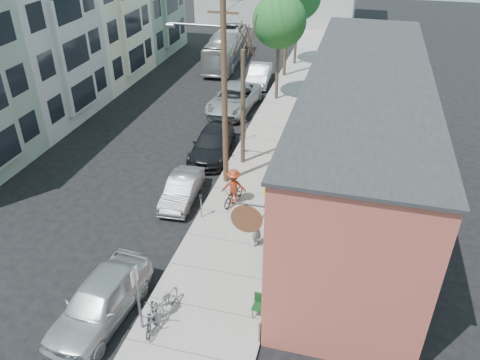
% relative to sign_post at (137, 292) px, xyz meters
% --- Properties ---
extents(ground, '(120.00, 120.00, 0.00)m').
position_rel_sign_post_xyz_m(ground, '(-2.35, 5.40, -1.83)').
color(ground, black).
extents(sidewalk, '(4.50, 58.00, 0.15)m').
position_rel_sign_post_xyz_m(sidewalk, '(1.90, 16.40, -1.76)').
color(sidewalk, gray).
rests_on(sidewalk, ground).
extents(cafe_building, '(6.60, 20.20, 6.61)m').
position_rel_sign_post_xyz_m(cafe_building, '(6.64, 10.39, 1.47)').
color(cafe_building, '#B14E41').
rests_on(cafe_building, ground).
extents(apartment_row, '(6.30, 32.00, 9.00)m').
position_rel_sign_post_xyz_m(apartment_row, '(-14.20, 19.40, 2.67)').
color(apartment_row, gray).
rests_on(apartment_row, ground).
extents(sign_post, '(0.07, 0.45, 2.80)m').
position_rel_sign_post_xyz_m(sign_post, '(0.00, 0.00, 0.00)').
color(sign_post, slate).
rests_on(sign_post, sidewalk).
extents(parking_meter_near, '(0.14, 0.14, 1.24)m').
position_rel_sign_post_xyz_m(parking_meter_near, '(-0.10, 6.76, -0.85)').
color(parking_meter_near, slate).
rests_on(parking_meter_near, sidewalk).
extents(parking_meter_far, '(0.14, 0.14, 1.24)m').
position_rel_sign_post_xyz_m(parking_meter_far, '(-0.10, 15.28, -0.85)').
color(parking_meter_far, slate).
rests_on(parking_meter_far, sidewalk).
extents(utility_pole_near, '(3.57, 0.28, 10.00)m').
position_rel_sign_post_xyz_m(utility_pole_near, '(0.04, 10.22, 3.58)').
color(utility_pole_near, '#503A28').
rests_on(utility_pole_near, sidewalk).
extents(utility_pole_far, '(1.80, 0.28, 10.00)m').
position_rel_sign_post_xyz_m(utility_pole_far, '(0.10, 27.70, 3.51)').
color(utility_pole_far, '#503A28').
rests_on(utility_pole_far, sidewalk).
extents(tree_bare, '(0.24, 0.24, 6.39)m').
position_rel_sign_post_xyz_m(tree_bare, '(0.45, 12.43, 1.51)').
color(tree_bare, '#44392C').
rests_on(tree_bare, sidewalk).
extents(tree_leafy_mid, '(3.71, 3.71, 7.43)m').
position_rel_sign_post_xyz_m(tree_leafy_mid, '(0.45, 22.41, 3.88)').
color(tree_leafy_mid, '#44392C').
rests_on(tree_leafy_mid, sidewalk).
extents(patio_chair_a, '(0.62, 0.62, 0.88)m').
position_rel_sign_post_xyz_m(patio_chair_a, '(3.81, 4.87, -1.24)').
color(patio_chair_a, '#0F3716').
rests_on(patio_chair_a, sidewalk).
extents(patio_chair_b, '(0.54, 0.54, 0.88)m').
position_rel_sign_post_xyz_m(patio_chair_b, '(3.84, 1.58, -1.24)').
color(patio_chair_b, '#0F3716').
rests_on(patio_chair_b, sidewalk).
extents(patron_grey, '(0.56, 0.70, 1.67)m').
position_rel_sign_post_xyz_m(patron_grey, '(2.84, 5.44, -0.85)').
color(patron_grey, slate).
rests_on(patron_grey, sidewalk).
extents(patron_green, '(0.87, 1.01, 1.81)m').
position_rel_sign_post_xyz_m(patron_green, '(3.18, 6.11, -0.78)').
color(patron_green, '#28662A').
rests_on(patron_green, sidewalk).
extents(cyclist, '(1.34, 0.97, 1.86)m').
position_rel_sign_post_xyz_m(cyclist, '(1.05, 8.31, -0.75)').
color(cyclist, maroon).
rests_on(cyclist, sidewalk).
extents(cyclist_bike, '(1.02, 1.85, 0.92)m').
position_rel_sign_post_xyz_m(cyclist_bike, '(1.05, 8.31, -1.22)').
color(cyclist_bike, black).
rests_on(cyclist_bike, sidewalk).
extents(parked_bike_a, '(0.70, 1.61, 0.93)m').
position_rel_sign_post_xyz_m(parked_bike_a, '(0.34, 0.10, -1.22)').
color(parked_bike_a, black).
rests_on(parked_bike_a, sidewalk).
extents(parked_bike_b, '(0.98, 2.12, 1.07)m').
position_rel_sign_post_xyz_m(parked_bike_b, '(0.54, 0.69, -1.15)').
color(parked_bike_b, slate).
rests_on(parked_bike_b, sidewalk).
extents(car_0, '(2.34, 5.05, 1.67)m').
position_rel_sign_post_xyz_m(car_0, '(-1.64, 0.19, -1.00)').
color(car_0, '#ABAFB3').
rests_on(car_0, ground).
extents(car_1, '(1.60, 3.96, 1.28)m').
position_rel_sign_post_xyz_m(car_1, '(-1.55, 8.08, -1.19)').
color(car_1, '#919398').
rests_on(car_1, ground).
extents(car_2, '(2.39, 5.17, 1.46)m').
position_rel_sign_post_xyz_m(car_2, '(-1.55, 13.04, -1.10)').
color(car_2, black).
rests_on(car_2, ground).
extents(car_3, '(3.07, 6.09, 1.65)m').
position_rel_sign_post_xyz_m(car_3, '(-2.11, 19.82, -1.01)').
color(car_3, '#A8ADB0').
rests_on(car_3, ground).
extents(car_4, '(1.95, 4.66, 1.50)m').
position_rel_sign_post_xyz_m(car_4, '(-1.55, 25.57, -1.08)').
color(car_4, '#ABAEB3').
rests_on(car_4, ground).
extents(bus, '(3.06, 9.85, 2.70)m').
position_rel_sign_post_xyz_m(bus, '(-5.60, 29.91, -0.48)').
color(bus, silver).
rests_on(bus, ground).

